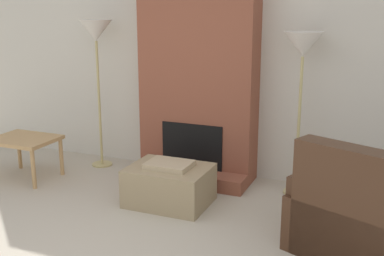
# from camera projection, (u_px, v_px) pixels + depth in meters

# --- Properties ---
(wall_back) EXTENTS (6.86, 0.06, 2.60)m
(wall_back) POSITION_uv_depth(u_px,v_px,m) (205.00, 58.00, 5.31)
(wall_back) COLOR beige
(wall_back) RESTS_ON ground_plane
(fireplace) EXTENTS (1.27, 0.62, 2.60)m
(fireplace) POSITION_uv_depth(u_px,v_px,m) (198.00, 65.00, 5.13)
(fireplace) COLOR brown
(fireplace) RESTS_ON ground_plane
(ottoman) EXTENTS (0.76, 0.59, 0.42)m
(ottoman) POSITION_uv_depth(u_px,v_px,m) (169.00, 184.00, 4.62)
(ottoman) COLOR #998460
(ottoman) RESTS_ON ground_plane
(armchair) EXTENTS (1.16, 1.16, 0.92)m
(armchair) POSITION_uv_depth(u_px,v_px,m) (358.00, 218.00, 3.67)
(armchair) COLOR #422819
(armchair) RESTS_ON ground_plane
(side_table) EXTENTS (0.68, 0.54, 0.46)m
(side_table) POSITION_uv_depth(u_px,v_px,m) (24.00, 143.00, 5.26)
(side_table) COLOR tan
(side_table) RESTS_ON ground_plane
(floor_lamp_left) EXTENTS (0.38, 0.38, 1.71)m
(floor_lamp_left) POSITION_uv_depth(u_px,v_px,m) (96.00, 37.00, 5.41)
(floor_lamp_left) COLOR tan
(floor_lamp_left) RESTS_ON ground_plane
(floor_lamp_right) EXTENTS (0.38, 0.38, 1.63)m
(floor_lamp_right) POSITION_uv_depth(u_px,v_px,m) (303.00, 52.00, 4.57)
(floor_lamp_right) COLOR tan
(floor_lamp_right) RESTS_ON ground_plane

